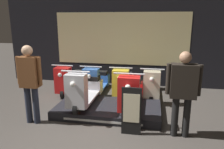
# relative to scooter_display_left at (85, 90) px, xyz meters

# --- Properties ---
(ground_plane) EXTENTS (30.00, 30.00, 0.00)m
(ground_plane) POSITION_rel_scooter_display_left_xyz_m (0.47, -0.98, -0.55)
(ground_plane) COLOR #423D38
(shop_wall_back) EXTENTS (7.99, 0.09, 3.20)m
(shop_wall_back) POSITION_rel_scooter_display_left_xyz_m (0.47, 2.55, 1.04)
(shop_wall_back) COLOR black
(shop_wall_back) RESTS_ON ground_plane
(display_platform) EXTENTS (2.44, 1.39, 0.19)m
(display_platform) POSITION_rel_scooter_display_left_xyz_m (0.55, 0.09, -0.46)
(display_platform) COLOR black
(display_platform) RESTS_ON ground_plane
(scooter_display_left) EXTENTS (0.61, 1.74, 0.96)m
(scooter_display_left) POSITION_rel_scooter_display_left_xyz_m (0.00, 0.00, 0.00)
(scooter_display_left) COLOR black
(scooter_display_left) RESTS_ON display_platform
(scooter_display_right) EXTENTS (0.61, 1.74, 0.96)m
(scooter_display_right) POSITION_rel_scooter_display_left_xyz_m (1.10, 0.00, 0.00)
(scooter_display_right) COLOR black
(scooter_display_right) RESTS_ON display_platform
(scooter_backrow_0) EXTENTS (0.61, 1.74, 0.96)m
(scooter_backrow_0) POSITION_rel_scooter_display_left_xyz_m (-0.89, 1.38, -0.19)
(scooter_backrow_0) COLOR black
(scooter_backrow_0) RESTS_ON ground_plane
(scooter_backrow_1) EXTENTS (0.61, 1.74, 0.96)m
(scooter_backrow_1) POSITION_rel_scooter_display_left_xyz_m (-0.08, 1.38, -0.19)
(scooter_backrow_1) COLOR black
(scooter_backrow_1) RESTS_ON ground_plane
(scooter_backrow_2) EXTENTS (0.61, 1.74, 0.96)m
(scooter_backrow_2) POSITION_rel_scooter_display_left_xyz_m (0.73, 1.38, -0.19)
(scooter_backrow_2) COLOR black
(scooter_backrow_2) RESTS_ON ground_plane
(scooter_backrow_3) EXTENTS (0.61, 1.74, 0.96)m
(scooter_backrow_3) POSITION_rel_scooter_display_left_xyz_m (1.54, 1.38, -0.19)
(scooter_backrow_3) COLOR black
(scooter_backrow_3) RESTS_ON ground_plane
(person_left_browsing) EXTENTS (0.55, 0.22, 1.67)m
(person_left_browsing) POSITION_rel_scooter_display_left_xyz_m (-0.94, -0.73, 0.42)
(person_left_browsing) COLOR #232838
(person_left_browsing) RESTS_ON ground_plane
(person_right_browsing) EXTENTS (0.62, 0.26, 1.63)m
(person_right_browsing) POSITION_rel_scooter_display_left_xyz_m (2.10, -0.73, 0.41)
(person_right_browsing) COLOR black
(person_right_browsing) RESTS_ON ground_plane
(price_sign_board) EXTENTS (0.38, 0.04, 0.95)m
(price_sign_board) POSITION_rel_scooter_display_left_xyz_m (1.18, -0.84, -0.08)
(price_sign_board) COLOR black
(price_sign_board) RESTS_ON ground_plane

